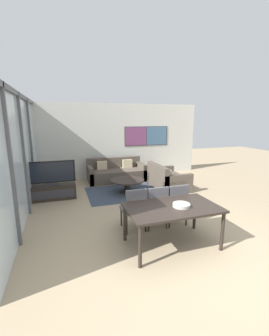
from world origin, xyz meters
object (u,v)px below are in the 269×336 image
object	(u,v)px
coffee_table	(127,183)
dining_table	(172,210)
sofa_side	(166,180)
dining_chair_left	(134,207)
dining_chair_right	(176,202)
tv_console	(53,192)
fruit_bowl	(181,205)
dining_chair_centre	(156,205)
sofa_main	(116,173)
television	(51,173)

from	to	relation	value
coffee_table	dining_table	distance (m)	3.11
sofa_side	dining_chair_left	size ratio (longest dim) A/B	1.53
dining_table	dining_chair_right	size ratio (longest dim) A/B	1.78
tv_console	fruit_bowl	distance (m)	3.94
dining_table	dining_chair_centre	bearing A→B (deg)	90.00
sofa_side	coffee_table	bearing A→B (deg)	89.51
coffee_table	dining_chair_right	world-z (taller)	dining_chair_right
sofa_main	television	bearing A→B (deg)	-146.77
sofa_main	sofa_side	world-z (taller)	same
television	sofa_main	world-z (taller)	television
tv_console	dining_chair_right	bearing A→B (deg)	-44.07
dining_chair_right	sofa_side	bearing A→B (deg)	68.04
dining_table	fruit_bowl	xyz separation A→B (m)	(0.14, -0.06, 0.10)
television	dining_chair_left	size ratio (longest dim) A/B	1.41
television	dining_chair_centre	xyz separation A→B (m)	(2.07, -2.45, -0.26)
dining_chair_centre	dining_chair_right	world-z (taller)	same
dining_table	television	bearing A→B (deg)	123.31
tv_console	sofa_main	size ratio (longest dim) A/B	0.62
tv_console	sofa_side	world-z (taller)	sofa_side
dining_chair_centre	tv_console	bearing A→B (deg)	130.29
coffee_table	dining_chair_left	distance (m)	2.44
sofa_side	fruit_bowl	size ratio (longest dim) A/B	4.60
dining_chair_centre	sofa_main	bearing A→B (deg)	88.64
fruit_bowl	tv_console	bearing A→B (deg)	124.57
sofa_main	dining_table	distance (m)	4.59
tv_console	dining_chair_left	bearing A→B (deg)	-56.42
dining_chair_right	fruit_bowl	distance (m)	0.87
dining_table	dining_chair_centre	world-z (taller)	dining_chair_centre
television	sofa_side	xyz separation A→B (m)	(3.49, -0.08, -0.49)
television	sofa_main	distance (m)	2.64
sofa_main	dining_chair_right	xyz separation A→B (m)	(0.37, -3.87, 0.23)
dining_chair_right	tv_console	bearing A→B (deg)	135.93
coffee_table	dining_chair_right	distance (m)	2.42
television	dining_chair_centre	size ratio (longest dim) A/B	1.41
dining_chair_centre	dining_chair_right	size ratio (longest dim) A/B	1.00
dining_chair_centre	fruit_bowl	world-z (taller)	dining_chair_centre
television	sofa_side	distance (m)	3.53
television	sofa_main	xyz separation A→B (m)	(2.17, 1.42, -0.49)
sofa_side	dining_chair_left	bearing A→B (deg)	141.53
sofa_main	sofa_side	distance (m)	2.00
coffee_table	fruit_bowl	xyz separation A→B (m)	(0.05, -3.15, 0.46)
dining_chair_left	dining_chair_right	distance (m)	0.92
dining_chair_centre	television	bearing A→B (deg)	130.28
tv_console	dining_chair_right	size ratio (longest dim) A/B	1.39
sofa_side	coffee_table	size ratio (longest dim) A/B	1.34
sofa_side	dining_chair_left	world-z (taller)	dining_chair_left
television	coffee_table	xyz separation A→B (m)	(2.17, -0.07, -0.45)
television	coffee_table	distance (m)	2.21
dining_chair_right	dining_table	bearing A→B (deg)	-123.02
dining_table	dining_chair_left	size ratio (longest dim) A/B	1.78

